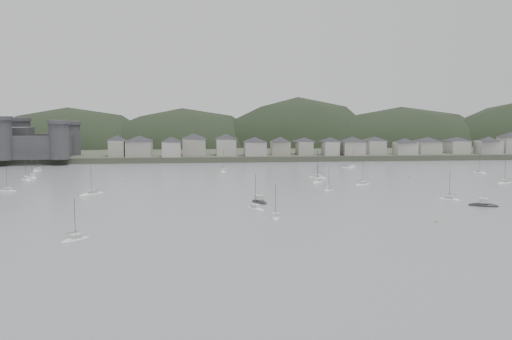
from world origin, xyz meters
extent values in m
plane|color=slate|center=(0.00, 0.00, 0.00)|extent=(900.00, 900.00, 0.00)
cube|color=#383D2D|center=(0.00, 295.00, 1.50)|extent=(900.00, 250.00, 3.00)
ellipsoid|color=black|center=(-110.87, 271.94, -10.14)|extent=(138.98, 92.48, 81.13)
ellipsoid|color=black|center=(-32.30, 272.87, -9.97)|extent=(132.08, 90.41, 79.74)
ellipsoid|color=black|center=(50.65, 272.93, -12.68)|extent=(133.88, 88.37, 101.41)
ellipsoid|color=black|center=(125.95, 267.91, -10.32)|extent=(165.81, 81.78, 82.55)
cylinder|color=#333336|center=(-120.00, 164.00, 13.00)|extent=(11.00, 11.00, 20.00)
cylinder|color=#333336|center=(-92.00, 166.00, 12.00)|extent=(10.00, 10.00, 18.00)
cylinder|color=#333336|center=(-120.00, 196.00, 12.50)|extent=(11.00, 11.00, 19.00)
cylinder|color=#333336|center=(-92.00, 194.00, 11.50)|extent=(10.00, 10.00, 17.00)
cube|color=#333336|center=(-120.00, 165.00, 9.00)|extent=(56.00, 3.50, 12.00)
cube|color=#333336|center=(-120.00, 195.00, 9.00)|extent=(56.00, 3.50, 12.00)
cube|color=#333336|center=(-92.00, 180.00, 9.00)|extent=(3.50, 30.00, 12.00)
cube|color=#333336|center=(-120.00, 180.00, 11.00)|extent=(20.00, 16.00, 16.00)
cube|color=gray|center=(-65.00, 181.96, 7.29)|extent=(8.34, 12.91, 8.59)
pyramid|color=#25252A|center=(-65.00, 181.96, 13.09)|extent=(15.78, 15.78, 3.01)
cube|color=gray|center=(-53.32, 181.32, 7.18)|extent=(13.68, 13.35, 8.36)
pyramid|color=#25252A|center=(-53.32, 181.32, 12.82)|extent=(20.07, 20.07, 2.93)
cube|color=#B1AEA6|center=(-35.57, 176.02, 7.04)|extent=(9.78, 10.20, 8.08)
pyramid|color=#25252A|center=(-35.57, 176.02, 12.49)|extent=(14.83, 14.83, 2.83)
cube|color=gray|center=(-23.51, 185.65, 7.55)|extent=(12.59, 13.33, 9.09)
pyramid|color=#25252A|center=(-23.51, 185.65, 13.68)|extent=(19.24, 19.24, 3.18)
cube|color=#B1AEA6|center=(-5.75, 184.10, 7.43)|extent=(10.74, 12.17, 8.87)
pyramid|color=#25252A|center=(-5.75, 184.10, 13.42)|extent=(17.01, 17.01, 3.10)
cube|color=gray|center=(9.92, 177.53, 6.85)|extent=(11.63, 12.09, 7.69)
pyramid|color=#25252A|center=(9.92, 177.53, 12.04)|extent=(17.61, 17.61, 2.69)
cube|color=gray|center=(25.25, 186.19, 6.72)|extent=(10.37, 9.35, 7.44)
pyramid|color=#25252A|center=(25.25, 186.19, 11.74)|extent=(14.65, 14.65, 2.60)
cube|color=gray|center=(38.63, 183.79, 6.61)|extent=(8.24, 12.20, 7.22)
pyramid|color=#25252A|center=(38.63, 183.79, 11.48)|extent=(15.17, 15.17, 2.53)
cube|color=#B1AEA6|center=(52.50, 178.55, 6.73)|extent=(8.06, 10.91, 7.46)
pyramid|color=#25252A|center=(52.50, 178.55, 11.77)|extent=(14.08, 14.08, 2.61)
cube|color=gray|center=(64.81, 177.06, 6.83)|extent=(11.73, 11.78, 7.66)
pyramid|color=#25252A|center=(64.81, 177.06, 12.00)|extent=(17.46, 17.46, 2.68)
cube|color=#B1AEA6|center=(80.64, 186.91, 6.67)|extent=(10.19, 13.02, 7.33)
pyramid|color=#25252A|center=(80.64, 186.91, 11.62)|extent=(17.23, 17.23, 2.57)
cube|color=#B1AEA6|center=(95.55, 178.06, 6.44)|extent=(11.70, 9.81, 6.88)
pyramid|color=#25252A|center=(95.55, 178.06, 11.08)|extent=(15.97, 15.97, 2.41)
cube|color=#B1AEA6|center=(112.40, 186.91, 6.50)|extent=(12.83, 12.48, 7.00)
pyramid|color=#25252A|center=(112.40, 186.91, 11.22)|extent=(18.79, 18.79, 2.45)
cube|color=#B1AEA6|center=(130.73, 187.42, 6.48)|extent=(11.07, 13.50, 6.97)
pyramid|color=#25252A|center=(130.73, 187.42, 11.19)|extent=(18.25, 18.25, 2.44)
cube|color=#B1AEA6|center=(146.02, 179.72, 6.67)|extent=(13.75, 9.12, 7.34)
pyramid|color=#25252A|center=(146.02, 179.72, 11.62)|extent=(16.97, 16.97, 2.57)
cube|color=#B1AEA6|center=(162.92, 185.95, 7.53)|extent=(11.37, 11.57, 9.05)
pyramid|color=#25252A|center=(162.92, 185.95, 13.63)|extent=(17.03, 17.03, 3.17)
ellipsoid|color=silver|center=(24.21, 61.00, 0.05)|extent=(5.72, 6.53, 1.32)
cube|color=beige|center=(24.21, 61.00, 1.01)|extent=(2.57, 2.72, 0.70)
cylinder|color=#3F3F42|center=(24.21, 61.00, 4.34)|extent=(0.12, 0.12, 8.27)
cylinder|color=#3F3F42|center=(24.94, 60.06, 1.56)|extent=(1.90, 2.42, 0.10)
ellipsoid|color=silver|center=(-47.61, -8.51, 0.05)|extent=(6.72, 6.69, 1.44)
cube|color=beige|center=(-47.61, -8.51, 1.07)|extent=(2.90, 2.89, 0.70)
cylinder|color=#3F3F42|center=(-47.61, -8.51, 4.69)|extent=(0.12, 0.12, 8.98)
cylinder|color=#3F3F42|center=(-48.53, -7.60, 1.62)|extent=(2.37, 2.35, 0.10)
ellipsoid|color=silver|center=(-89.74, 109.04, 0.05)|extent=(7.31, 10.08, 1.95)
cube|color=beige|center=(-89.74, 109.04, 1.33)|extent=(3.49, 4.02, 0.70)
cylinder|color=#3F3F42|center=(-89.74, 109.04, 6.30)|extent=(0.12, 0.12, 12.19)
cylinder|color=#3F3F42|center=(-90.56, 107.49, 1.88)|extent=(2.14, 3.93, 0.10)
ellipsoid|color=silver|center=(24.89, 82.71, 0.05)|extent=(7.26, 10.04, 1.94)
cube|color=beige|center=(24.89, 82.71, 1.32)|extent=(3.47, 4.00, 0.70)
cylinder|color=#3F3F42|center=(24.89, 82.71, 6.27)|extent=(0.12, 0.12, 12.13)
cylinder|color=#3F3F42|center=(24.08, 84.26, 1.87)|extent=(2.12, 3.91, 0.10)
ellipsoid|color=silver|center=(-90.11, 102.00, 0.05)|extent=(7.81, 9.85, 1.94)
cube|color=beige|center=(-90.11, 102.00, 1.32)|extent=(3.62, 4.01, 0.70)
cylinder|color=#3F3F42|center=(-90.11, 102.00, 6.26)|extent=(0.12, 0.12, 12.12)
cylinder|color=#3F3F42|center=(-91.05, 100.53, 1.87)|extent=(2.42, 3.74, 0.10)
ellipsoid|color=silver|center=(-1.34, 11.84, 0.05)|extent=(3.20, 7.24, 1.40)
cube|color=beige|center=(-1.34, 11.84, 1.05)|extent=(1.87, 2.64, 0.70)
cylinder|color=#3F3F42|center=(-1.34, 11.84, 4.57)|extent=(0.12, 0.12, 8.74)
cylinder|color=#3F3F42|center=(-1.16, 10.59, 1.60)|extent=(0.54, 3.13, 0.10)
ellipsoid|color=silver|center=(27.80, 96.83, 0.05)|extent=(8.42, 8.60, 1.82)
cube|color=beige|center=(27.80, 96.83, 1.26)|extent=(3.66, 3.69, 0.70)
cylinder|color=#3F3F42|center=(27.80, 96.83, 5.90)|extent=(0.12, 0.12, 11.40)
cylinder|color=#3F3F42|center=(28.94, 98.02, 1.81)|extent=(2.91, 3.03, 0.10)
ellipsoid|color=silver|center=(40.03, 73.36, 0.05)|extent=(8.11, 6.39, 1.59)
cube|color=beige|center=(40.03, 73.36, 1.15)|extent=(3.30, 2.97, 0.70)
cylinder|color=#3F3F42|center=(40.03, 73.36, 5.18)|extent=(0.12, 0.12, 9.96)
cylinder|color=#3F3F42|center=(38.82, 74.12, 1.70)|extent=(3.09, 1.99, 0.10)
ellipsoid|color=silver|center=(-87.07, 69.86, 0.05)|extent=(7.52, 4.30, 1.43)
cube|color=beige|center=(-87.07, 69.86, 1.07)|extent=(2.86, 2.24, 0.70)
cylinder|color=#3F3F42|center=(-87.07, 69.86, 4.68)|extent=(0.12, 0.12, 8.96)
cylinder|color=#3F3F42|center=(-88.30, 69.48, 1.62)|extent=(3.11, 1.04, 0.10)
ellipsoid|color=silver|center=(54.50, 138.92, 0.05)|extent=(6.54, 7.82, 1.56)
cube|color=beige|center=(54.50, 138.92, 1.13)|extent=(2.98, 3.22, 0.70)
cylinder|color=#3F3F42|center=(54.50, 138.92, 5.08)|extent=(0.12, 0.12, 9.76)
cylinder|color=#3F3F42|center=(53.69, 140.07, 1.68)|extent=(2.10, 2.93, 0.10)
ellipsoid|color=silver|center=(-95.58, 137.94, 0.05)|extent=(3.95, 8.09, 1.55)
cube|color=beige|center=(-95.58, 137.94, 1.13)|extent=(2.20, 2.99, 0.70)
cylinder|color=#3F3F42|center=(-95.58, 137.94, 5.05)|extent=(0.12, 0.12, 9.69)
cylinder|color=#3F3F42|center=(-95.31, 136.57, 1.68)|extent=(0.78, 3.44, 0.10)
ellipsoid|color=silver|center=(103.68, 107.71, 0.05)|extent=(4.48, 9.52, 1.83)
cube|color=beige|center=(103.68, 107.71, 1.27)|extent=(2.54, 3.51, 0.70)
cylinder|color=#3F3F42|center=(103.68, 107.71, 5.92)|extent=(0.12, 0.12, 11.44)
cylinder|color=#3F3F42|center=(103.40, 106.08, 1.82)|extent=(0.82, 4.07, 0.10)
ellipsoid|color=silver|center=(95.56, 72.47, 0.05)|extent=(8.60, 5.82, 1.65)
cube|color=beige|center=(95.56, 72.47, 1.17)|extent=(3.38, 2.85, 0.70)
cylinder|color=#3F3F42|center=(95.56, 72.47, 5.35)|extent=(0.12, 0.12, 10.31)
cylinder|color=#3F3F42|center=(96.91, 71.85, 1.72)|extent=(3.42, 1.63, 0.10)
ellipsoid|color=silver|center=(50.59, 135.51, 0.05)|extent=(6.40, 6.48, 1.38)
cube|color=beige|center=(50.59, 135.51, 1.04)|extent=(2.77, 2.79, 0.70)
cylinder|color=#3F3F42|center=(50.59, 135.51, 4.51)|extent=(0.12, 0.12, 8.63)
cylinder|color=#3F3F42|center=(49.73, 134.62, 1.59)|extent=(2.24, 2.29, 0.10)
ellipsoid|color=silver|center=(56.80, 36.26, 0.05)|extent=(6.93, 6.26, 1.42)
cube|color=beige|center=(56.80, 36.26, 1.06)|extent=(2.91, 2.78, 0.70)
cylinder|color=#3F3F42|center=(56.80, 36.26, 4.64)|extent=(0.12, 0.12, 8.88)
cylinder|color=#3F3F42|center=(57.78, 37.07, 1.61)|extent=(2.53, 2.10, 0.10)
ellipsoid|color=silver|center=(-56.45, 58.28, 0.05)|extent=(8.91, 9.18, 1.94)
cube|color=beige|center=(-56.45, 58.28, 1.32)|extent=(3.88, 3.93, 0.70)
cylinder|color=#3F3F42|center=(-56.45, 58.28, 6.26)|extent=(0.12, 0.12, 12.12)
cylinder|color=#3F3F42|center=(-55.25, 57.01, 1.87)|extent=(3.07, 3.24, 0.10)
ellipsoid|color=silver|center=(-9.76, 125.02, 0.05)|extent=(4.33, 8.49, 1.62)
cube|color=beige|center=(-9.76, 125.02, 1.16)|extent=(2.37, 3.17, 0.70)
cylinder|color=#3F3F42|center=(-9.76, 125.02, 5.27)|extent=(0.12, 0.12, 10.15)
cylinder|color=#3F3F42|center=(-10.08, 126.45, 1.71)|extent=(0.91, 3.58, 0.10)
ellipsoid|color=silver|center=(-5.17, 25.57, 0.05)|extent=(6.07, 8.08, 1.57)
cube|color=beige|center=(-5.17, 25.57, 1.14)|extent=(2.86, 3.25, 0.70)
cylinder|color=#3F3F42|center=(-5.17, 25.57, 5.11)|extent=(0.12, 0.12, 9.83)
cylinder|color=#3F3F42|center=(-4.47, 26.80, 1.69)|extent=(1.84, 3.13, 0.10)
ellipsoid|color=black|center=(61.89, 24.60, 0.05)|extent=(8.91, 6.70, 1.86)
cube|color=beige|center=(61.89, 24.60, 1.63)|extent=(3.36, 3.29, 1.40)
cylinder|color=#3F3F42|center=(61.89, 24.60, 2.53)|extent=(0.10, 0.10, 1.20)
ellipsoid|color=black|center=(-2.79, 37.55, 0.05)|extent=(5.68, 8.63, 1.79)
cube|color=beige|center=(-2.79, 37.55, 1.59)|extent=(3.00, 3.10, 1.40)
cylinder|color=#3F3F42|center=(-2.79, 37.55, 2.49)|extent=(0.10, 0.10, 1.20)
sphere|color=#C78542|center=(-48.85, 93.10, 0.15)|extent=(0.70, 0.70, 0.70)
sphere|color=#C78542|center=(66.96, 96.62, 0.15)|extent=(0.70, 0.70, 0.70)
sphere|color=#C78542|center=(38.29, 3.12, 0.15)|extent=(0.70, 0.70, 0.70)
camera|label=1|loc=(-21.01, -131.05, 27.89)|focal=39.62mm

